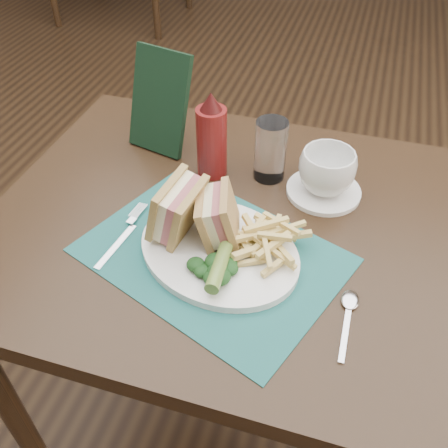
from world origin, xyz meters
name	(u,v)px	position (x,y,z in m)	size (l,w,h in m)	color
floor	(264,283)	(0.00, 0.00, 0.00)	(7.00, 7.00, 0.00)	black
table_main	(224,332)	(0.00, -0.50, 0.38)	(0.90, 0.75, 0.75)	black
placemat	(212,255)	(0.01, -0.60, 0.75)	(0.44, 0.31, 0.00)	#1C5A56
plate	(219,251)	(0.02, -0.60, 0.76)	(0.30, 0.24, 0.01)	white
sandwich_half_a	(167,205)	(-0.08, -0.57, 0.82)	(0.06, 0.11, 0.10)	tan
sandwich_half_b	(206,215)	(-0.01, -0.57, 0.82)	(0.06, 0.10, 0.09)	tan
kale_garnish	(212,267)	(0.03, -0.66, 0.78)	(0.11, 0.08, 0.03)	black
pickle_spear	(220,263)	(0.04, -0.65, 0.79)	(0.02, 0.02, 0.12)	#58772D
fries_pile	(264,237)	(0.09, -0.57, 0.79)	(0.18, 0.20, 0.05)	#DCC26E
fork	(123,234)	(-0.16, -0.61, 0.76)	(0.03, 0.17, 0.01)	silver
spoon	(347,321)	(0.25, -0.68, 0.76)	(0.03, 0.15, 0.01)	silver
saucer	(323,191)	(0.17, -0.37, 0.76)	(0.15, 0.15, 0.01)	white
coffee_cup	(327,172)	(0.17, -0.37, 0.80)	(0.11, 0.11, 0.09)	white
drinking_glass	(270,150)	(0.05, -0.35, 0.81)	(0.07, 0.07, 0.13)	white
ketchup_bottle	(212,135)	(-0.07, -0.37, 0.84)	(0.06, 0.06, 0.19)	#611110
check_presenter	(160,102)	(-0.21, -0.30, 0.86)	(0.13, 0.01, 0.22)	black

